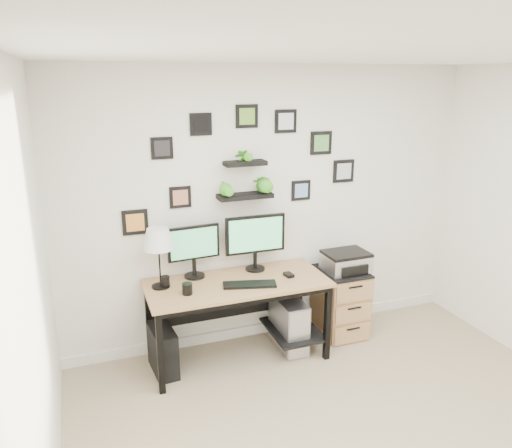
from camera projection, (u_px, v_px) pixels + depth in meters
name	position (u px, v px, depth m)	size (l,w,h in m)	color
room	(271.00, 326.00, 5.06)	(4.00, 4.00, 4.00)	tan
desk	(240.00, 292.00, 4.47)	(1.60, 0.70, 0.75)	tan
monitor_left	(194.00, 248.00, 4.41)	(0.47, 0.20, 0.48)	black
monitor_right	(255.00, 238.00, 4.57)	(0.57, 0.18, 0.53)	black
keyboard	(250.00, 285.00, 4.30)	(0.46, 0.15, 0.02)	black
mouse	(289.00, 275.00, 4.50)	(0.07, 0.10, 0.03)	black
table_lamp	(158.00, 240.00, 4.16)	(0.26, 0.26, 0.53)	black
mug	(187.00, 289.00, 4.12)	(0.09, 0.09, 0.10)	black
pen_cup	(165.00, 282.00, 4.27)	(0.08, 0.08, 0.10)	black
pc_tower_black	(163.00, 350.00, 4.33)	(0.18, 0.41, 0.41)	black
pc_tower_grey	(289.00, 323.00, 4.71)	(0.22, 0.50, 0.49)	gray
file_cabinet	(340.00, 302.00, 4.96)	(0.43, 0.53, 0.67)	tan
printer	(346.00, 261.00, 4.83)	(0.42, 0.35, 0.19)	silver
wall_decor	(247.00, 171.00, 4.46)	(2.24, 0.18, 1.08)	black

